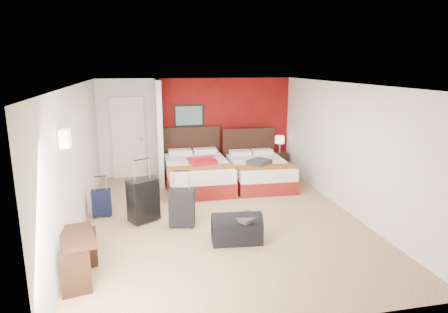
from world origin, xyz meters
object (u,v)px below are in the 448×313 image
object	(u,v)px
table_lamp	(280,144)
suitcase_navy	(102,204)
bed_right	(259,173)
suitcase_charcoal	(182,209)
suitcase_black	(143,201)
nightstand	(279,162)
bed_left	(197,174)
red_suitcase_open	(202,160)
desk	(80,258)
duffel_bag	(237,230)

from	to	relation	value
table_lamp	suitcase_navy	distance (m)	5.05
bed_right	suitcase_charcoal	world-z (taller)	suitcase_charcoal
suitcase_black	nightstand	bearing A→B (deg)	7.16
bed_left	bed_right	xyz separation A→B (m)	(1.49, -0.10, -0.03)
suitcase_black	suitcase_navy	size ratio (longest dim) A/B	1.58
red_suitcase_open	nightstand	bearing A→B (deg)	9.06
red_suitcase_open	bed_left	bearing A→B (deg)	119.38
red_suitcase_open	table_lamp	bearing A→B (deg)	9.06
bed_right	desk	xyz separation A→B (m)	(-3.61, -3.71, 0.06)
nightstand	table_lamp	bearing A→B (deg)	0.00
suitcase_charcoal	suitcase_navy	distance (m)	1.66
suitcase_black	bed_right	bearing A→B (deg)	2.16
nightstand	duffel_bag	xyz separation A→B (m)	(-2.16, -4.01, -0.06)
duffel_bag	desk	distance (m)	2.45
table_lamp	bed_right	bearing A→B (deg)	-129.98
bed_right	desk	size ratio (longest dim) A/B	2.32
bed_right	suitcase_black	xyz separation A→B (m)	(-2.76, -1.78, 0.10)
desk	duffel_bag	bearing A→B (deg)	4.43
duffel_bag	suitcase_charcoal	bearing A→B (deg)	140.17
red_suitcase_open	table_lamp	size ratio (longest dim) A/B	1.79
nightstand	suitcase_black	bearing A→B (deg)	-144.72
suitcase_navy	bed_left	bearing A→B (deg)	32.20
suitcase_black	suitcase_charcoal	distance (m)	0.77
suitcase_black	duffel_bag	world-z (taller)	suitcase_black
red_suitcase_open	nightstand	xyz separation A→B (m)	(2.27, 1.04, -0.41)
table_lamp	desk	xyz separation A→B (m)	(-4.48, -4.76, -0.41)
nightstand	suitcase_black	xyz separation A→B (m)	(-3.63, -2.83, 0.13)
table_lamp	red_suitcase_open	bearing A→B (deg)	-155.32
suitcase_black	table_lamp	bearing A→B (deg)	7.16
red_suitcase_open	desk	world-z (taller)	red_suitcase_open
bed_left	suitcase_charcoal	size ratio (longest dim) A/B	3.16
bed_left	suitcase_black	size ratio (longest dim) A/B	2.67
table_lamp	suitcase_black	xyz separation A→B (m)	(-3.63, -2.83, -0.36)
suitcase_navy	desk	bearing A→B (deg)	-94.84
red_suitcase_open	suitcase_charcoal	size ratio (longest dim) A/B	1.21
nightstand	suitcase_navy	bearing A→B (deg)	-154.05
table_lamp	desk	distance (m)	6.55
desk	suitcase_black	bearing A→B (deg)	52.86
bed_left	red_suitcase_open	distance (m)	0.39
table_lamp	suitcase_navy	xyz separation A→B (m)	(-4.42, -2.40, -0.50)
bed_right	suitcase_navy	distance (m)	3.79
bed_right	duffel_bag	world-z (taller)	bed_right
suitcase_black	suitcase_charcoal	bearing A→B (deg)	-59.23
bed_right	suitcase_black	distance (m)	3.29
duffel_bag	desk	world-z (taller)	desk
suitcase_charcoal	suitcase_black	bearing A→B (deg)	164.29
duffel_bag	suitcase_black	bearing A→B (deg)	146.87
bed_right	suitcase_black	size ratio (longest dim) A/B	2.44
red_suitcase_open	suitcase_charcoal	distance (m)	2.28
nightstand	bed_left	bearing A→B (deg)	-160.89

